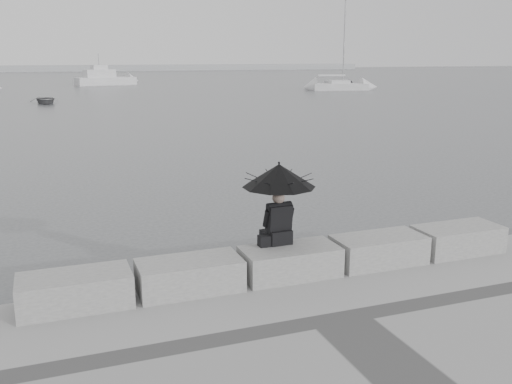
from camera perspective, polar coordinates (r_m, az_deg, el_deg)
name	(u,v)px	position (r m, az deg, el deg)	size (l,w,h in m)	color
ground	(279,294)	(10.16, 2.31, -10.13)	(360.00, 360.00, 0.00)	#45484A
stone_block_far_left	(75,291)	(8.77, -17.64, -9.41)	(1.60, 0.80, 0.50)	slate
stone_block_left	(190,275)	(8.98, -6.66, -8.29)	(1.60, 0.80, 0.50)	slate
stone_block_centre	(290,262)	(9.50, 3.41, -7.00)	(1.60, 0.80, 0.50)	slate
stone_block_right	(379,250)	(10.27, 12.16, -5.69)	(1.60, 0.80, 0.50)	slate
stone_block_far_right	(457,239)	(11.25, 19.50, -4.48)	(1.60, 0.80, 0.50)	slate
seated_person	(279,184)	(9.36, 2.32, 0.78)	(1.22, 1.22, 1.39)	black
bag	(267,241)	(9.45, 1.12, -4.88)	(0.29, 0.16, 0.19)	black
distant_landmass	(19,68)	(163.17, -22.60, 11.35)	(180.00, 8.00, 2.80)	#9EA1A3
sailboat_right	(339,86)	(70.93, 8.34, 10.48)	(6.98, 3.90, 12.90)	silver
motor_cruiser	(105,79)	(85.44, -14.82, 10.90)	(8.67, 4.56, 4.50)	silver
small_motorboat	(337,86)	(74.06, 8.08, 10.43)	(5.71, 3.13, 1.10)	black
dinghy	(45,100)	(53.67, -20.33, 8.62)	(3.56, 1.50, 0.60)	slate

